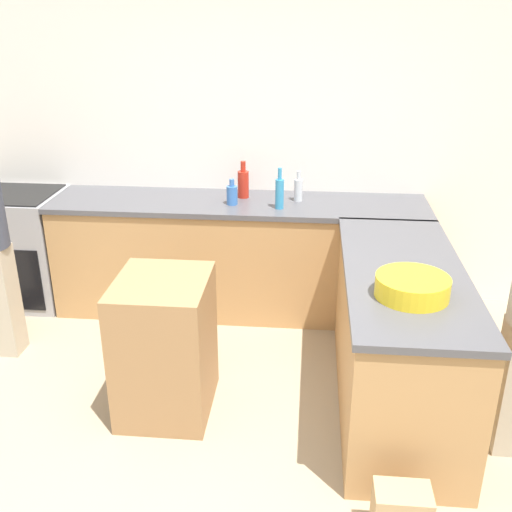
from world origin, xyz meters
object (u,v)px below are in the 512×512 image
Objects in this scene: island_table at (165,346)px; mixing_bowl at (412,287)px; vinegar_bottle_clear at (298,189)px; dish_soap_bottle at (280,193)px; hot_sauce_bottle at (243,183)px; range_oven at (19,248)px; water_bottle_blue at (232,194)px.

mixing_bowl is (1.38, -0.18, 0.54)m from island_table.
island_table is 1.69m from vinegar_bottle_clear.
island_table is 1.48m from dish_soap_bottle.
island_table is at bearing -102.11° from hot_sauce_bottle.
hot_sauce_bottle reaches higher than mixing_bowl.
dish_soap_bottle is at bearing 63.19° from island_table.
range_oven is at bearing 176.26° from dish_soap_bottle.
hot_sauce_bottle reaches higher than water_bottle_blue.
range_oven is at bearing -176.70° from hot_sauce_bottle.
range_oven is 3.22× the size of hot_sauce_bottle.
mixing_bowl is 1.63× the size of vinegar_bottle_clear.
vinegar_bottle_clear is (0.13, 0.20, -0.03)m from dish_soap_bottle.
mixing_bowl is 1.95× the size of water_bottle_blue.
vinegar_bottle_clear is (-0.63, 1.58, 0.04)m from mixing_bowl.
range_oven is 2.24m from dish_soap_bottle.
dish_soap_bottle reaches higher than water_bottle_blue.
dish_soap_bottle is at bearing -123.87° from vinegar_bottle_clear.
dish_soap_bottle reaches higher than hot_sauce_bottle.
mixing_bowl is at bearing -7.36° from island_table.
water_bottle_blue is (-1.13, 1.45, 0.02)m from mixing_bowl.
dish_soap_bottle is 1.06× the size of hot_sauce_bottle.
island_table is 1.41m from water_bottle_blue.
range_oven is 3.96× the size of vinegar_bottle_clear.
hot_sauce_bottle is (-0.30, 0.25, -0.01)m from dish_soap_bottle.
dish_soap_bottle is 0.37m from water_bottle_blue.
vinegar_bottle_clear is at bearing 15.23° from water_bottle_blue.
range_oven reaches higher than island_table.
mixing_bowl reaches higher than range_oven.
water_bottle_blue is 0.20m from hot_sauce_bottle.
water_bottle_blue reaches higher than island_table.
hot_sauce_bottle is at bearing 77.89° from island_table.
mixing_bowl is at bearing -27.53° from range_oven.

